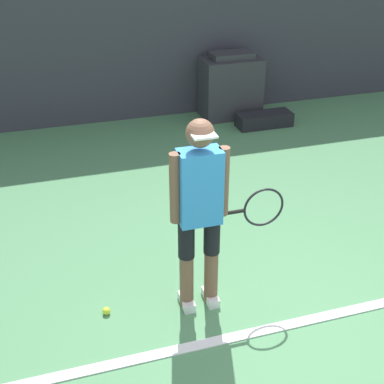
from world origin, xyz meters
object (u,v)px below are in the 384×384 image
at_px(covered_chair, 230,86).
at_px(tennis_player, 201,209).
at_px(equipment_bag, 264,120).
at_px(tennis_ball, 106,311).

bearing_deg(covered_chair, tennis_player, -113.83).
distance_m(tennis_player, covered_chair, 4.70).
distance_m(tennis_player, equipment_bag, 4.40).
xyz_separation_m(covered_chair, equipment_bag, (0.35, -0.59, -0.39)).
bearing_deg(equipment_bag, covered_chair, 121.18).
height_order(covered_chair, equipment_bag, covered_chair).
height_order(tennis_player, tennis_ball, tennis_player).
bearing_deg(covered_chair, tennis_ball, -122.93).
bearing_deg(equipment_bag, tennis_player, -121.29).
bearing_deg(tennis_ball, equipment_bag, 49.58).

